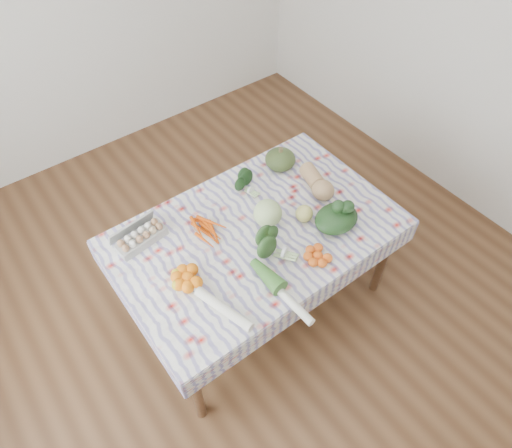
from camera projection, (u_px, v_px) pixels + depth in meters
name	position (u px, v px, depth m)	size (l,w,h in m)	color
ground	(256.00, 299.00, 3.27)	(4.50, 4.50, 0.00)	#53331C
dining_table	(256.00, 239.00, 2.75)	(1.60, 1.00, 0.75)	brown
tablecloth	(256.00, 231.00, 2.69)	(1.66, 1.06, 0.01)	white
egg_carton	(141.00, 238.00, 2.60)	(0.30, 0.12, 0.08)	#ABABA6
carrot_bunch	(208.00, 231.00, 2.66)	(0.23, 0.21, 0.04)	#D84B08
kale_bunch	(246.00, 183.00, 2.86)	(0.14, 0.12, 0.12)	#153314
kabocha_squash	(280.00, 159.00, 3.00)	(0.20, 0.20, 0.13)	#394B22
cabbage	(268.00, 213.00, 2.66)	(0.17, 0.17, 0.17)	#B5D383
butternut_squash	(317.00, 181.00, 2.86)	(0.14, 0.29, 0.14)	tan
orange_cluster	(188.00, 278.00, 2.42)	(0.23, 0.23, 0.08)	orange
broccoli	(275.00, 246.00, 2.53)	(0.17, 0.17, 0.13)	#26491D
mandarin_cluster	(318.00, 255.00, 2.53)	(0.19, 0.19, 0.06)	orange
grapefruit	(304.00, 214.00, 2.70)	(0.10, 0.10, 0.10)	#D1C863
spinach_bag	(336.00, 218.00, 2.67)	(0.28, 0.22, 0.12)	black
daikon	(224.00, 309.00, 2.31)	(0.05, 0.05, 0.37)	white
leek	(282.00, 293.00, 2.38)	(0.05, 0.05, 0.45)	white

